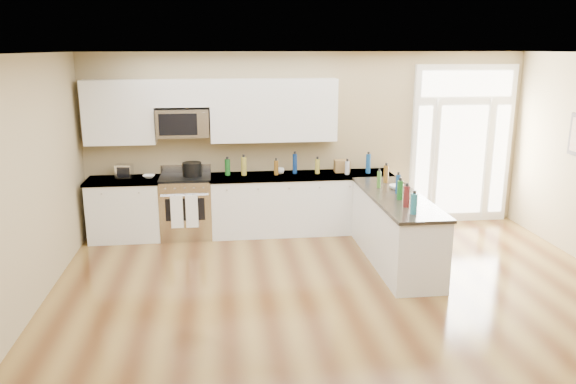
{
  "coord_description": "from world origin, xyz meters",
  "views": [
    {
      "loc": [
        -1.39,
        -4.77,
        2.86
      ],
      "look_at": [
        -0.57,
        2.0,
        1.1
      ],
      "focal_mm": 35.0,
      "sensor_mm": 36.0,
      "label": 1
    }
  ],
  "objects_px": {
    "peninsula_cabinet": "(395,232)",
    "stockpot": "(192,169)",
    "toaster_oven": "(124,171)",
    "kitchen_range": "(186,206)"
  },
  "relations": [
    {
      "from": "toaster_oven",
      "to": "stockpot",
      "type": "bearing_deg",
      "value": 5.04
    },
    {
      "from": "kitchen_range",
      "to": "toaster_oven",
      "type": "distance_m",
      "value": 1.08
    },
    {
      "from": "peninsula_cabinet",
      "to": "kitchen_range",
      "type": "distance_m",
      "value": 3.22
    },
    {
      "from": "peninsula_cabinet",
      "to": "stockpot",
      "type": "xyz_separation_m",
      "value": [
        -2.77,
        1.49,
        0.63
      ]
    },
    {
      "from": "toaster_oven",
      "to": "peninsula_cabinet",
      "type": "bearing_deg",
      "value": -14.3
    },
    {
      "from": "stockpot",
      "to": "kitchen_range",
      "type": "bearing_deg",
      "value": -156.72
    },
    {
      "from": "kitchen_range",
      "to": "toaster_oven",
      "type": "bearing_deg",
      "value": 173.96
    },
    {
      "from": "stockpot",
      "to": "toaster_oven",
      "type": "xyz_separation_m",
      "value": [
        -1.02,
        0.05,
        -0.02
      ]
    },
    {
      "from": "peninsula_cabinet",
      "to": "stockpot",
      "type": "height_order",
      "value": "stockpot"
    },
    {
      "from": "peninsula_cabinet",
      "to": "kitchen_range",
      "type": "bearing_deg",
      "value": 153.26
    }
  ]
}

